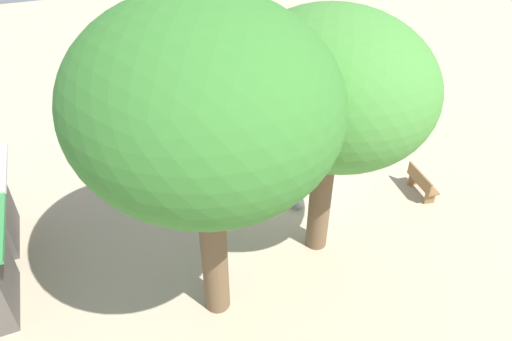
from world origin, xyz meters
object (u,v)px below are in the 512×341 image
(feed_bucket, at_px, (296,203))
(elephant, at_px, (273,161))
(person_handler, at_px, (258,136))
(shade_tree_secondary, at_px, (203,105))
(shade_tree_main, at_px, (332,88))
(wooden_bench, at_px, (421,182))
(picnic_table_near, at_px, (177,120))

(feed_bucket, bearing_deg, elephant, 2.86)
(person_handler, bearing_deg, elephant, -4.20)
(elephant, bearing_deg, shade_tree_secondary, 104.93)
(shade_tree_main, bearing_deg, feed_bucket, -8.09)
(elephant, bearing_deg, shade_tree_main, 142.00)
(person_handler, distance_m, shade_tree_main, 6.38)
(wooden_bench, bearing_deg, shade_tree_main, -70.82)
(shade_tree_main, relative_size, picnic_table_near, 3.24)
(elephant, distance_m, wooden_bench, 5.01)
(shade_tree_secondary, xyz_separation_m, feed_bucket, (2.66, -3.65, -5.48))
(feed_bucket, bearing_deg, shade_tree_secondary, 126.15)
(picnic_table_near, bearing_deg, person_handler, -8.88)
(person_handler, xyz_separation_m, picnic_table_near, (3.01, 2.31, -0.36))
(shade_tree_main, xyz_separation_m, shade_tree_secondary, (-0.93, 3.40, 0.67))
(elephant, bearing_deg, wooden_bench, -157.18)
(elephant, height_order, picnic_table_near, elephant)
(wooden_bench, bearing_deg, feed_bucket, -93.84)
(elephant, height_order, shade_tree_main, shade_tree_main)
(elephant, height_order, wooden_bench, elephant)
(person_handler, height_order, picnic_table_near, person_handler)
(shade_tree_secondary, bearing_deg, shade_tree_main, -74.71)
(feed_bucket, bearing_deg, picnic_table_near, 19.77)
(elephant, distance_m, shade_tree_secondary, 7.34)
(elephant, distance_m, feed_bucket, 1.74)
(picnic_table_near, bearing_deg, shade_tree_secondary, -55.48)
(wooden_bench, xyz_separation_m, picnic_table_near, (7.27, 6.39, 0.12))
(wooden_bench, distance_m, picnic_table_near, 9.68)
(shade_tree_main, xyz_separation_m, wooden_bench, (0.68, -4.40, -4.50))
(picnic_table_near, xyz_separation_m, feed_bucket, (-6.22, -2.23, -0.43))
(elephant, xyz_separation_m, shade_tree_secondary, (-4.26, 3.57, 4.79))
(person_handler, bearing_deg, shade_tree_main, -2.31)
(person_handler, xyz_separation_m, shade_tree_main, (-4.94, 0.33, 4.02))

